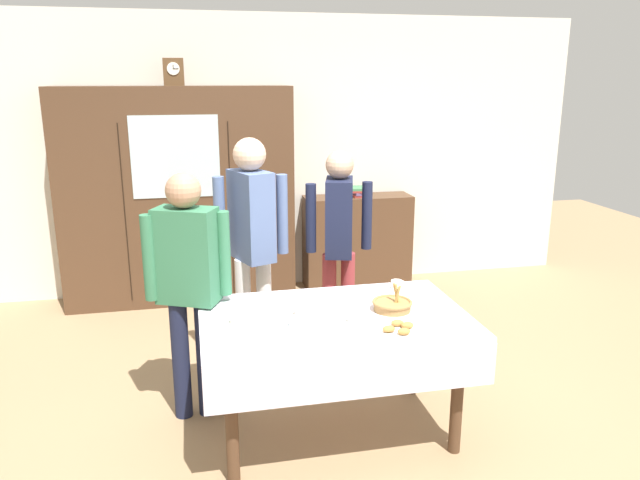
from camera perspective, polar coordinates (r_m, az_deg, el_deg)
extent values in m
plane|color=#997A56|center=(4.07, 0.61, -16.02)|extent=(12.00, 12.00, 0.00)
cube|color=silver|center=(6.14, -4.85, 7.98)|extent=(6.40, 0.10, 2.70)
cylinder|color=#4C3321|center=(3.34, -8.33, -16.43)|extent=(0.07, 0.07, 0.73)
cylinder|color=#4C3321|center=(3.62, 12.80, -13.99)|extent=(0.07, 0.07, 0.73)
cylinder|color=#4C3321|center=(3.95, -9.06, -11.19)|extent=(0.07, 0.07, 0.73)
cylinder|color=#4C3321|center=(4.19, 8.79, -9.58)|extent=(0.07, 0.07, 0.73)
cube|color=silver|center=(3.56, 1.36, -7.33)|extent=(1.55, 0.98, 0.03)
cube|color=silver|center=(3.19, 3.44, -12.85)|extent=(1.55, 0.01, 0.24)
cube|color=#4C3321|center=(5.86, -13.18, 3.96)|extent=(2.14, 0.45, 2.03)
cube|color=silver|center=(5.57, -13.45, 7.62)|extent=(0.77, 0.01, 0.73)
cube|color=black|center=(5.68, -17.89, 2.25)|extent=(0.01, 0.01, 1.62)
cube|color=black|center=(5.66, -8.38, 2.78)|extent=(0.01, 0.01, 1.62)
cube|color=brown|center=(5.75, -13.62, 15.13)|extent=(0.18, 0.10, 0.24)
cylinder|color=white|center=(5.70, -13.65, 15.42)|extent=(0.11, 0.01, 0.11)
cube|color=black|center=(5.70, -13.66, 15.57)|extent=(0.00, 0.00, 0.04)
cube|color=black|center=(5.69, -13.44, 15.43)|extent=(0.05, 0.00, 0.00)
cube|color=#4C3321|center=(6.25, 3.52, -0.10)|extent=(1.09, 0.35, 0.94)
cube|color=#99332D|center=(6.14, 3.60, 4.24)|extent=(0.14, 0.21, 0.02)
cube|color=#664C7A|center=(6.13, 3.60, 4.47)|extent=(0.15, 0.22, 0.03)
cube|color=#99332D|center=(6.13, 3.60, 4.69)|extent=(0.19, 0.24, 0.02)
cube|color=#3D754C|center=(6.13, 3.61, 4.88)|extent=(0.17, 0.24, 0.02)
cylinder|color=white|center=(3.54, -1.74, -7.13)|extent=(0.13, 0.13, 0.01)
cylinder|color=white|center=(3.53, -1.74, -6.66)|extent=(0.08, 0.08, 0.05)
torus|color=white|center=(3.53, -1.13, -6.57)|extent=(0.04, 0.01, 0.04)
cylinder|color=#47230F|center=(3.52, -1.74, -6.34)|extent=(0.06, 0.06, 0.01)
cylinder|color=white|center=(3.39, -2.26, -8.17)|extent=(0.13, 0.13, 0.01)
cylinder|color=white|center=(3.38, -2.26, -7.68)|extent=(0.08, 0.08, 0.05)
torus|color=white|center=(3.38, -1.62, -7.59)|extent=(0.04, 0.01, 0.04)
cylinder|color=white|center=(3.45, -7.81, -7.85)|extent=(0.13, 0.13, 0.01)
cylinder|color=white|center=(3.44, -7.83, -7.37)|extent=(0.08, 0.08, 0.05)
torus|color=white|center=(3.44, -7.19, -7.28)|extent=(0.04, 0.01, 0.04)
cylinder|color=#47230F|center=(3.43, -7.84, -7.03)|extent=(0.06, 0.06, 0.01)
cylinder|color=white|center=(3.99, 7.22, -4.61)|extent=(0.13, 0.13, 0.01)
cylinder|color=white|center=(3.98, 7.23, -4.18)|extent=(0.08, 0.08, 0.05)
torus|color=white|center=(3.99, 7.75, -4.10)|extent=(0.04, 0.01, 0.04)
cylinder|color=white|center=(3.44, 3.29, -7.80)|extent=(0.13, 0.13, 0.01)
cylinder|color=white|center=(3.43, 3.29, -7.32)|extent=(0.08, 0.08, 0.05)
torus|color=white|center=(3.44, 3.91, -7.22)|extent=(0.04, 0.01, 0.04)
cylinder|color=#47230F|center=(3.42, 3.30, -6.99)|extent=(0.06, 0.06, 0.01)
cylinder|color=#9E7542|center=(3.64, 6.81, -6.21)|extent=(0.22, 0.22, 0.05)
torus|color=#9E7542|center=(3.63, 6.82, -5.84)|extent=(0.24, 0.24, 0.02)
cylinder|color=tan|center=(3.61, 7.32, -5.14)|extent=(0.03, 0.03, 0.12)
cylinder|color=tan|center=(3.63, 7.30, -5.06)|extent=(0.03, 0.04, 0.12)
cylinder|color=tan|center=(3.64, 7.17, -4.99)|extent=(0.04, 0.04, 0.12)
cylinder|color=white|center=(3.35, 7.39, -8.53)|extent=(0.28, 0.28, 0.01)
ellipsoid|color=#BC7F3D|center=(3.37, 8.24, -7.94)|extent=(0.07, 0.05, 0.04)
ellipsoid|color=#BC7F3D|center=(3.40, 7.30, -7.75)|extent=(0.07, 0.05, 0.04)
ellipsoid|color=#BC7F3D|center=(3.31, 6.49, -8.32)|extent=(0.07, 0.05, 0.04)
ellipsoid|color=#BC7F3D|center=(3.29, 7.91, -8.52)|extent=(0.07, 0.05, 0.04)
cube|color=silver|center=(3.66, 10.33, -6.65)|extent=(0.10, 0.01, 0.00)
ellipsoid|color=silver|center=(3.68, 11.13, -6.54)|extent=(0.03, 0.02, 0.01)
cube|color=silver|center=(3.32, -5.29, -8.72)|extent=(0.10, 0.01, 0.00)
ellipsoid|color=silver|center=(3.33, -4.34, -8.63)|extent=(0.03, 0.02, 0.01)
cube|color=silver|center=(3.83, 5.09, -5.44)|extent=(0.10, 0.01, 0.00)
ellipsoid|color=silver|center=(3.85, 5.88, -5.35)|extent=(0.03, 0.02, 0.01)
cylinder|color=#933338|center=(4.80, 0.87, -5.82)|extent=(0.11, 0.11, 0.78)
cylinder|color=#933338|center=(4.83, 2.62, -5.68)|extent=(0.11, 0.11, 0.78)
cube|color=#191E38|center=(4.62, 1.82, 2.19)|extent=(0.29, 0.40, 0.58)
sphere|color=tan|center=(4.55, 1.86, 7.09)|extent=(0.21, 0.21, 0.21)
cylinder|color=#191E38|center=(4.57, -0.86, 2.06)|extent=(0.08, 0.08, 0.53)
cylinder|color=#191E38|center=(4.67, 4.44, 2.31)|extent=(0.08, 0.08, 0.53)
cylinder|color=silver|center=(4.49, -7.17, -6.99)|extent=(0.11, 0.11, 0.84)
cylinder|color=silver|center=(4.51, -5.26, -6.86)|extent=(0.11, 0.11, 0.84)
cube|color=slate|center=(4.28, -6.49, 2.29)|extent=(0.32, 0.41, 0.63)
sphere|color=#DBB293|center=(4.21, -6.66, 8.02)|extent=(0.23, 0.23, 0.23)
cylinder|color=slate|center=(4.27, -9.43, 2.14)|extent=(0.08, 0.08, 0.57)
cylinder|color=slate|center=(4.31, -3.57, 2.43)|extent=(0.08, 0.08, 0.57)
cylinder|color=#191E38|center=(3.96, -12.96, -10.95)|extent=(0.11, 0.11, 0.78)
cylinder|color=#191E38|center=(3.96, -10.76, -10.83)|extent=(0.11, 0.11, 0.78)
cube|color=#33704C|center=(3.72, -12.42, -1.44)|extent=(0.41, 0.33, 0.58)
sphere|color=tan|center=(3.63, -12.76, 4.56)|extent=(0.21, 0.21, 0.21)
cylinder|color=#33704C|center=(3.73, -15.79, -1.62)|extent=(0.08, 0.08, 0.52)
cylinder|color=#33704C|center=(3.72, -9.03, -1.26)|extent=(0.08, 0.08, 0.52)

